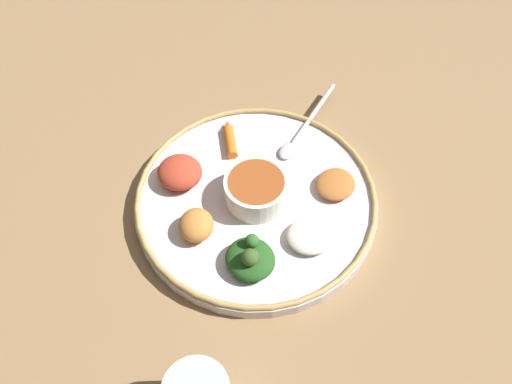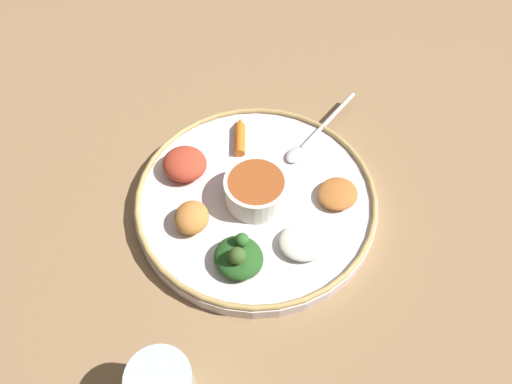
# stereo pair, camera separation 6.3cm
# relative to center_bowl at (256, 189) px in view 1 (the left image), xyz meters

# --- Properties ---
(ground_plane) EXTENTS (2.40, 2.40, 0.00)m
(ground_plane) POSITION_rel_center_bowl_xyz_m (0.00, 0.00, -0.04)
(ground_plane) COLOR olive
(platter) EXTENTS (0.35, 0.35, 0.02)m
(platter) POSITION_rel_center_bowl_xyz_m (0.00, 0.00, -0.03)
(platter) COLOR silver
(platter) RESTS_ON ground_plane
(platter_rim) EXTENTS (0.34, 0.34, 0.01)m
(platter_rim) POSITION_rel_center_bowl_xyz_m (0.00, 0.00, -0.02)
(platter_rim) COLOR tan
(platter_rim) RESTS_ON platter
(center_bowl) EXTENTS (0.09, 0.09, 0.04)m
(center_bowl) POSITION_rel_center_bowl_xyz_m (0.00, 0.00, 0.00)
(center_bowl) COLOR silver
(center_bowl) RESTS_ON platter
(spoon) EXTENTS (0.11, 0.16, 0.01)m
(spoon) POSITION_rel_center_bowl_xyz_m (-0.07, 0.12, -0.02)
(spoon) COLOR silver
(spoon) RESTS_ON platter
(greens_pile) EXTENTS (0.08, 0.08, 0.05)m
(greens_pile) POSITION_rel_center_bowl_xyz_m (0.09, -0.06, -0.01)
(greens_pile) COLOR #23511E
(greens_pile) RESTS_ON platter
(carrot_near_spoon) EXTENTS (0.07, 0.04, 0.02)m
(carrot_near_spoon) POSITION_rel_center_bowl_xyz_m (-0.11, 0.02, -0.01)
(carrot_near_spoon) COLOR orange
(carrot_near_spoon) RESTS_ON platter
(mound_berbere_red) EXTENTS (0.09, 0.09, 0.03)m
(mound_berbere_red) POSITION_rel_center_bowl_xyz_m (-0.08, -0.08, -0.01)
(mound_berbere_red) COLOR #B73D28
(mound_berbere_red) RESTS_ON platter
(mound_chickpea) EXTENTS (0.07, 0.07, 0.02)m
(mound_chickpea) POSITION_rel_center_bowl_xyz_m (0.04, 0.11, -0.01)
(mound_chickpea) COLOR #B2662D
(mound_chickpea) RESTS_ON platter
(mound_rice_white) EXTENTS (0.08, 0.08, 0.02)m
(mound_rice_white) POSITION_rel_center_bowl_xyz_m (0.10, 0.03, -0.01)
(mound_rice_white) COLOR silver
(mound_rice_white) RESTS_ON platter
(mound_squash) EXTENTS (0.07, 0.07, 0.03)m
(mound_squash) POSITION_rel_center_bowl_xyz_m (0.01, -0.10, -0.01)
(mound_squash) COLOR #C67A38
(mound_squash) RESTS_ON platter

